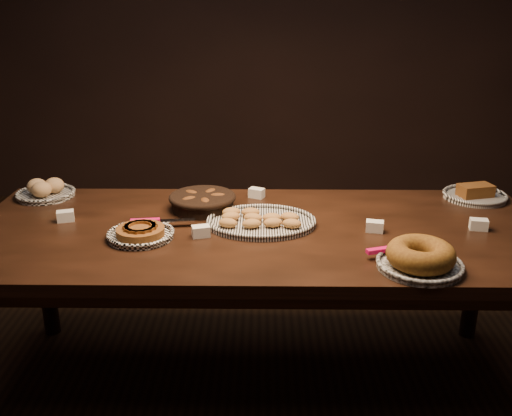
{
  "coord_description": "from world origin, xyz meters",
  "views": [
    {
      "loc": [
        0.02,
        -2.18,
        1.66
      ],
      "look_at": [
        -0.01,
        0.05,
        0.82
      ],
      "focal_mm": 40.0,
      "sensor_mm": 36.0,
      "label": 1
    }
  ],
  "objects_px": {
    "buffet_table": "(259,244)",
    "apple_tart_plate": "(141,233)",
    "madeleine_platter": "(260,221)",
    "bundt_cake_plate": "(420,258)"
  },
  "relations": [
    {
      "from": "buffet_table",
      "to": "apple_tart_plate",
      "type": "height_order",
      "value": "apple_tart_plate"
    },
    {
      "from": "bundt_cake_plate",
      "to": "apple_tart_plate",
      "type": "bearing_deg",
      "value": 169.31
    },
    {
      "from": "madeleine_platter",
      "to": "bundt_cake_plate",
      "type": "distance_m",
      "value": 0.69
    },
    {
      "from": "buffet_table",
      "to": "bundt_cake_plate",
      "type": "relative_size",
      "value": 7.28
    },
    {
      "from": "buffet_table",
      "to": "madeleine_platter",
      "type": "relative_size",
      "value": 5.26
    },
    {
      "from": "madeleine_platter",
      "to": "apple_tart_plate",
      "type": "bearing_deg",
      "value": -151.98
    },
    {
      "from": "apple_tart_plate",
      "to": "madeleine_platter",
      "type": "xyz_separation_m",
      "value": [
        0.47,
        0.14,
        -0.0
      ]
    },
    {
      "from": "apple_tart_plate",
      "to": "madeleine_platter",
      "type": "height_order",
      "value": "apple_tart_plate"
    },
    {
      "from": "buffet_table",
      "to": "madeleine_platter",
      "type": "xyz_separation_m",
      "value": [
        0.01,
        0.04,
        0.09
      ]
    },
    {
      "from": "buffet_table",
      "to": "apple_tart_plate",
      "type": "xyz_separation_m",
      "value": [
        -0.47,
        -0.1,
        0.09
      ]
    }
  ]
}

